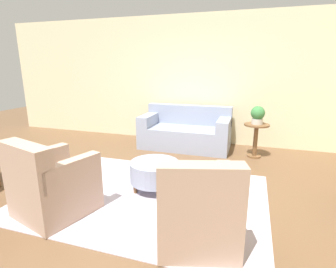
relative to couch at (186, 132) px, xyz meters
name	(u,v)px	position (x,y,z in m)	size (l,w,h in m)	color
ground_plane	(145,196)	(0.03, -2.33, -0.33)	(16.00, 16.00, 0.00)	brown
wall_back	(194,80)	(0.03, 0.58, 1.07)	(9.71, 0.12, 2.80)	beige
rug	(145,196)	(0.03, -2.33, -0.32)	(3.18, 2.31, 0.01)	#BCB2C1
couch	(186,132)	(0.00, 0.00, 0.00)	(1.87, 0.90, 0.88)	#8E99B2
armchair_left	(51,186)	(-0.84, -3.07, 0.04)	(0.94, 0.97, 0.93)	tan
armchair_right	(198,210)	(0.89, -3.07, 0.04)	(0.94, 0.97, 0.93)	tan
ottoman_table	(154,172)	(0.07, -2.10, -0.06)	(0.69, 0.69, 0.40)	#8E99B2
side_table	(256,135)	(1.44, -0.21, 0.11)	(0.46, 0.46, 0.65)	brown
potted_plant_on_side_table	(258,115)	(1.44, -0.21, 0.51)	(0.26, 0.26, 0.34)	beige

